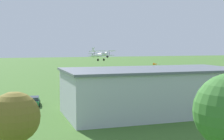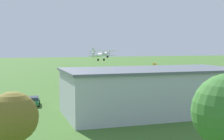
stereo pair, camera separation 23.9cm
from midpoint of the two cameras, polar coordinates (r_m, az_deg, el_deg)
The scene contains 11 objects.
ground_plane at distance 82.10m, azimuth -2.39°, elevation -3.03°, with size 400.00×400.00×0.00m, color #3D6628.
hangar at distance 50.96m, azimuth 6.93°, elevation -3.67°, with size 27.38×13.64×7.02m.
biplane at distance 84.83m, azimuth -2.13°, elevation 2.74°, with size 7.85×7.39×3.55m.
car_green at distance 59.12m, azimuth -13.61°, elevation -5.29°, with size 2.49×4.79×1.57m.
person_at_fence_line at distance 66.80m, azimuth 11.85°, elevation -4.08°, with size 0.41×0.41×1.78m.
person_by_parked_cars at distance 67.40m, azimuth 2.59°, elevation -3.98°, with size 0.51×0.51×1.62m.
person_near_hangar_door at distance 66.08m, azimuth 3.89°, elevation -4.18°, with size 0.53×0.53×1.59m.
person_crossing_taxiway at distance 60.32m, azimuth -5.45°, elevation -4.94°, with size 0.54×0.54×1.73m.
person_beside_truck at distance 57.07m, azimuth -9.05°, elevation -5.61°, with size 0.42×0.42×1.56m.
tree_at_field_edge at distance 28.61m, azimuth -16.96°, elevation -8.01°, with size 4.30×4.30×6.81m.
windsock at distance 88.03m, azimuth 7.62°, elevation 0.78°, with size 1.43×1.34×5.81m.
Camera 1 is at (21.97, 78.38, 10.69)m, focal length 52.14 mm.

